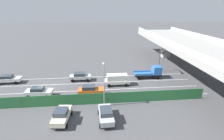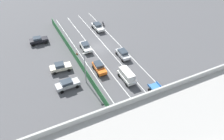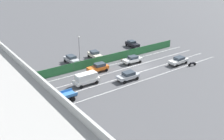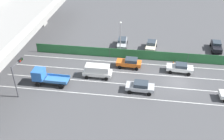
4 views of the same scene
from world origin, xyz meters
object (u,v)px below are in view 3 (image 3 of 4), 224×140
Objects in this scene: car_taxi_orange at (98,67)px; parked_sedan_cream at (95,54)px; car_sedan_silver at (128,76)px; motorcycle at (192,64)px; car_van_white at (86,78)px; car_sedan_white at (132,59)px; traffic_light at (41,95)px; parked_wagon_silver at (72,59)px; flatbed_truck_blue at (52,97)px; street_lamp at (79,49)px; parked_sedan_dark at (132,44)px; car_hatchback_white at (179,60)px; traffic_cone at (122,60)px.

car_taxi_orange is 7.84m from parked_sedan_cream.
car_sedan_silver reaches higher than motorcycle.
car_sedan_silver is 6.95m from car_taxi_orange.
car_sedan_silver is 15.64m from motorcycle.
car_van_white is (-3.62, 4.92, 0.26)m from car_taxi_orange.
car_sedan_silver is 0.97× the size of parked_sedan_cream.
car_sedan_silver is 0.97× the size of car_sedan_white.
traffic_light is at bearing 90.96° from motorcycle.
car_sedan_silver is at bearing 173.94° from parked_sedan_cream.
car_taxi_orange reaches higher than motorcycle.
parked_wagon_silver reaches higher than car_sedan_silver.
flatbed_truck_blue is at bearing 85.57° from motorcycle.
car_taxi_orange is 0.64× the size of street_lamp.
traffic_light reaches higher than parked_sedan_cream.
parked_sedan_dark is at bearing -42.50° from car_sedan_silver.
car_van_white is at bearing 103.48° from car_sedan_white.
car_sedan_white is at bearing -69.06° from traffic_light.
car_taxi_orange is 8.49m from car_sedan_white.
car_taxi_orange is at bearing 87.24° from car_sedan_white.
car_taxi_orange is 0.78× the size of flatbed_truck_blue.
car_sedan_silver is (0.07, 13.78, 0.01)m from car_hatchback_white.
car_taxi_orange reaches higher than car_hatchback_white.
motorcycle is at bearing -138.66° from parked_sedan_cream.
traffic_light reaches higher than parked_sedan_dark.
car_van_white reaches higher than traffic_cone.
motorcycle is (-5.35, -22.54, -0.75)m from car_van_white.
traffic_light is (-16.85, 13.28, 2.79)m from parked_wagon_silver.
parked_wagon_silver reaches higher than car_hatchback_white.
parked_sedan_dark is at bearing -60.09° from traffic_light.
street_lamp is (10.28, 4.22, 3.22)m from car_sedan_silver.
car_van_white is at bearing -68.86° from flatbed_truck_blue.
parked_wagon_silver is (7.74, 10.53, 0.05)m from car_sedan_white.
car_sedan_silver is at bearing -161.87° from car_taxi_orange.
car_taxi_orange is at bearing -62.43° from flatbed_truck_blue.
car_van_white is at bearing 76.66° from motorcycle.
parked_wagon_silver is (7.33, 2.05, 0.00)m from car_taxi_orange.
flatbed_truck_blue is 0.82× the size of street_lamp.
motorcycle is 25.55m from parked_wagon_silver.
car_taxi_orange is 19.78m from motorcycle.
traffic_cone is (2.47, 0.88, -0.59)m from car_sedan_white.
street_lamp is at bearing -45.92° from flatbed_truck_blue.
flatbed_truck_blue is 4.64m from traffic_light.
car_sedan_white is 13.07m from parked_wagon_silver.
motorcycle is 0.44× the size of parked_sedan_dark.
car_hatchback_white is at bearing -119.90° from street_lamp.
car_van_white is at bearing 67.14° from car_sedan_silver.
car_sedan_silver is at bearing 137.50° from parked_sedan_dark.
traffic_cone is (8.68, -20.28, -0.98)m from flatbed_truck_blue.
car_van_white is 0.69× the size of street_lamp.
parked_sedan_dark is 10.63m from traffic_cone.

